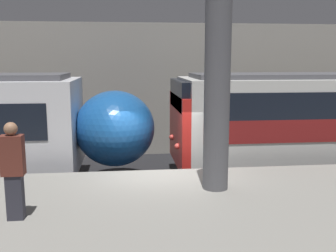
{
  "coord_description": "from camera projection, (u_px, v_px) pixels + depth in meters",
  "views": [
    {
      "loc": [
        -0.83,
        -9.65,
        3.93
      ],
      "look_at": [
        0.33,
        0.92,
        2.11
      ],
      "focal_mm": 42.0,
      "sensor_mm": 36.0,
      "label": 1
    }
  ],
  "objects": [
    {
      "name": "ground_plane",
      "position": [
        159.0,
        212.0,
        10.21
      ],
      "size": [
        120.0,
        120.0,
        0.0
      ],
      "primitive_type": "plane",
      "color": "black"
    },
    {
      "name": "platform",
      "position": [
        170.0,
        234.0,
        7.62
      ],
      "size": [
        40.0,
        5.08,
        1.14
      ],
      "color": "gray",
      "rests_on": "ground"
    },
    {
      "name": "station_rear_barrier",
      "position": [
        145.0,
        90.0,
        16.06
      ],
      "size": [
        50.0,
        0.15,
        5.36
      ],
      "color": "#9E998E",
      "rests_on": "ground"
    },
    {
      "name": "support_pillar_near",
      "position": [
        217.0,
        96.0,
        8.26
      ],
      "size": [
        0.55,
        0.55,
        4.04
      ],
      "color": "#56565B",
      "rests_on": "platform"
    },
    {
      "name": "person_waiting",
      "position": [
        13.0,
        169.0,
        6.78
      ],
      "size": [
        0.38,
        0.24,
        1.73
      ],
      "color": "#2D2D38",
      "rests_on": "platform"
    }
  ]
}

